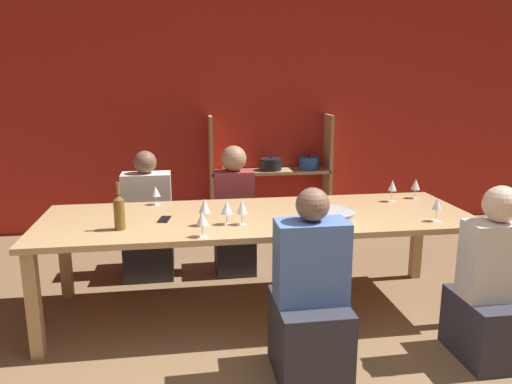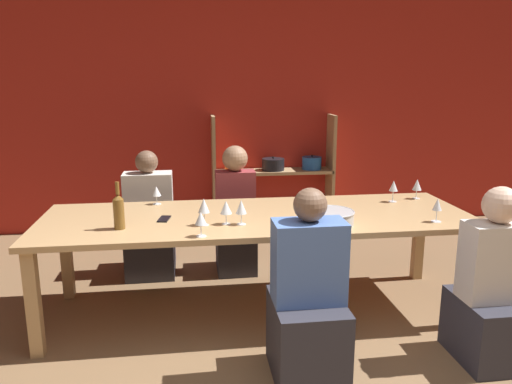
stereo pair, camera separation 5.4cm
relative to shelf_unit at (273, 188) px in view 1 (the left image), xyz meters
name	(u,v)px [view 1 (the left image)]	position (x,y,z in m)	size (l,w,h in m)	color
wall_back_red	(216,112)	(-0.64, 0.20, 0.86)	(8.80, 0.06, 2.70)	red
shelf_unit	(273,188)	(0.00, 0.00, 0.00)	(1.39, 0.30, 1.32)	tan
dining_table	(258,224)	(-0.50, -2.08, 0.20)	(3.12, 1.04, 0.76)	tan
mixing_bowl	(331,216)	(-0.04, -2.37, 0.32)	(0.33, 0.33, 0.09)	#B7BABC
wine_bottle_green	(119,211)	(-1.45, -2.29, 0.39)	(0.07, 0.07, 0.32)	brown
wine_glass_red_a	(242,208)	(-0.64, -2.30, 0.39)	(0.07, 0.07, 0.17)	white
wine_glass_empty_a	(227,208)	(-0.75, -2.28, 0.38)	(0.08, 0.08, 0.17)	white
wine_glass_red_b	(202,219)	(-0.92, -2.52, 0.38)	(0.08, 0.08, 0.16)	white
wine_glass_empty_b	(437,205)	(0.71, -2.41, 0.39)	(0.07, 0.07, 0.17)	white
wine_glass_empty_c	(392,186)	(0.64, -1.83, 0.39)	(0.07, 0.07, 0.18)	white
wine_glass_empty_d	(156,192)	(-1.25, -1.66, 0.37)	(0.07, 0.07, 0.15)	white
wine_glass_white_a	(205,207)	(-0.90, -2.28, 0.40)	(0.08, 0.08, 0.19)	white
wine_glass_white_b	(416,185)	(0.87, -1.75, 0.38)	(0.08, 0.08, 0.16)	white
cell_phone	(164,219)	(-1.17, -2.11, 0.27)	(0.10, 0.16, 0.01)	black
person_near_a	(491,296)	(0.84, -2.93, -0.08)	(0.38, 0.48, 1.12)	#2D2D38
person_far_a	(149,230)	(-1.35, -1.17, -0.09)	(0.42, 0.53, 1.12)	#2D2D38
person_near_b	(310,310)	(-0.33, -2.95, -0.07)	(0.41, 0.51, 1.15)	#2D2D38
person_far_b	(234,224)	(-0.58, -1.22, -0.05)	(0.35, 0.44, 1.15)	#2D2D38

